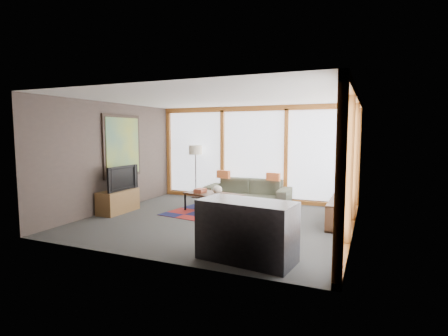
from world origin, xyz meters
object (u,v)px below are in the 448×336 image
at_px(coffee_table, 213,203).
at_px(tv_console, 118,201).
at_px(bar_counter, 247,231).
at_px(floor_lamp, 196,171).
at_px(sofa, 247,192).
at_px(bookshelf, 340,210).
at_px(television, 120,178).

bearing_deg(coffee_table, tv_console, -156.33).
bearing_deg(bar_counter, tv_console, 162.71).
distance_m(floor_lamp, bar_counter, 5.18).
xyz_separation_m(sofa, floor_lamp, (-1.69, 0.29, 0.43)).
distance_m(bookshelf, tv_console, 5.04).
distance_m(sofa, floor_lamp, 1.77).
bearing_deg(floor_lamp, bookshelf, -17.03).
height_order(sofa, coffee_table, sofa).
height_order(floor_lamp, coffee_table, floor_lamp).
xyz_separation_m(television, bar_counter, (3.80, -1.79, -0.37)).
height_order(coffee_table, bookshelf, bookshelf).
relative_size(sofa, bookshelf, 1.09).
bearing_deg(television, floor_lamp, -16.11).
bearing_deg(tv_console, floor_lamp, 71.97).
bearing_deg(floor_lamp, tv_console, -108.03).
distance_m(bookshelf, bar_counter, 3.12).
bearing_deg(floor_lamp, coffee_table, -50.52).
height_order(tv_console, bar_counter, bar_counter).
height_order(bookshelf, television, television).
xyz_separation_m(sofa, tv_console, (-2.48, -2.14, -0.06)).
distance_m(bookshelf, television, 5.03).
bearing_deg(floor_lamp, bar_counter, -53.96).
distance_m(sofa, coffee_table, 1.32).
bearing_deg(coffee_table, sofa, 70.88).
relative_size(tv_console, television, 1.06).
distance_m(tv_console, bar_counter, 4.22).
distance_m(floor_lamp, television, 2.51).
bearing_deg(floor_lamp, television, -107.58).
relative_size(sofa, bar_counter, 1.58).
relative_size(floor_lamp, coffee_table, 1.13).
distance_m(sofa, tv_console, 3.28).
relative_size(sofa, television, 2.22).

